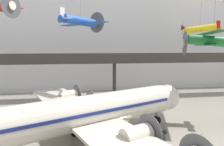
% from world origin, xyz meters
% --- Properties ---
extents(hangar_back_wall, '(140.00, 3.00, 24.43)m').
position_xyz_m(hangar_back_wall, '(0.00, 29.99, 12.21)').
color(hangar_back_wall, silver).
rests_on(hangar_back_wall, ground).
extents(mezzanine_walkway, '(110.00, 3.20, 8.96)m').
position_xyz_m(mezzanine_walkway, '(0.00, 21.99, 7.33)').
color(mezzanine_walkway, '#38332D').
rests_on(mezzanine_walkway, ground).
extents(airliner_silver_main, '(26.33, 30.94, 10.11)m').
position_xyz_m(airliner_silver_main, '(-6.59, 2.07, 3.53)').
color(airliner_silver_main, beige).
rests_on(airliner_silver_main, ground).
extents(suspended_plane_blue_trainer, '(8.23, 8.33, 6.63)m').
position_xyz_m(suspended_plane_blue_trainer, '(-6.57, 15.50, 14.18)').
color(suspended_plane_blue_trainer, '#1E4CAD').
extents(suspended_plane_yellow_lowwing, '(7.37, 8.28, 6.78)m').
position_xyz_m(suspended_plane_yellow_lowwing, '(16.33, 19.38, 13.62)').
color(suspended_plane_yellow_lowwing, yellow).
extents(suspended_plane_green_biplane, '(8.26, 9.79, 10.23)m').
position_xyz_m(suspended_plane_green_biplane, '(10.97, 7.51, 10.97)').
color(suspended_plane_green_biplane, '#1E6B33').
extents(stanchion_barrier, '(0.36, 0.36, 1.08)m').
position_xyz_m(stanchion_barrier, '(6.19, 1.51, 0.33)').
color(stanchion_barrier, '#B2B5BA').
rests_on(stanchion_barrier, ground).
extents(info_sign_pedestal, '(0.39, 0.71, 1.24)m').
position_xyz_m(info_sign_pedestal, '(2.35, 2.38, 0.46)').
color(info_sign_pedestal, '#4C4C51').
rests_on(info_sign_pedestal, ground).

